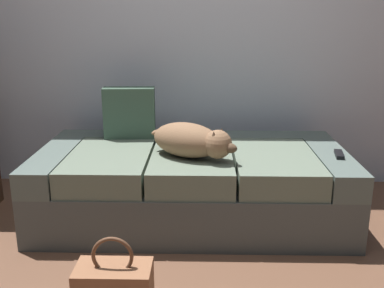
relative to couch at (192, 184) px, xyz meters
name	(u,v)px	position (x,y,z in m)	size (l,w,h in m)	color
couch	(192,184)	(0.00, 0.00, 0.00)	(1.89, 0.96, 0.45)	#4C5250
dog_tan	(192,140)	(0.00, -0.15, 0.33)	(0.55, 0.44, 0.20)	#8D6648
tv_remote	(339,154)	(0.87, -0.12, 0.24)	(0.04, 0.15, 0.02)	black
throw_pillow	(129,113)	(-0.43, 0.28, 0.40)	(0.34, 0.12, 0.34)	#3C5645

